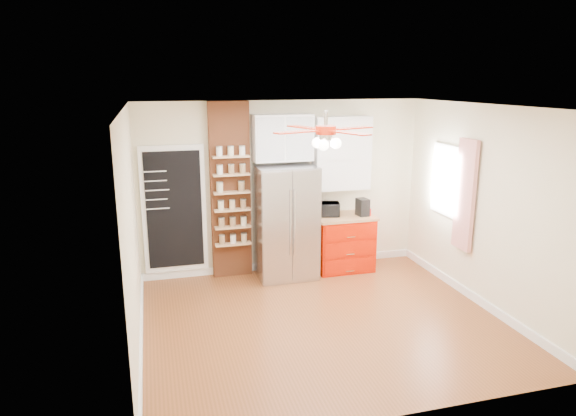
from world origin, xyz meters
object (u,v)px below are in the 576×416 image
object	(u,v)px
coffee_maker	(363,207)
pantry_jar_oats	(220,187)
toaster_oven	(327,209)
fridge	(286,222)
red_cabinet	(343,242)
ceiling_fan	(326,131)
canister_left	(368,212)

from	to	relation	value
coffee_maker	pantry_jar_oats	xyz separation A→B (m)	(-2.23, 0.18, 0.41)
toaster_oven	coffee_maker	distance (m)	0.57
toaster_oven	fridge	bearing A→B (deg)	-156.91
fridge	red_cabinet	bearing A→B (deg)	2.95
fridge	ceiling_fan	distance (m)	2.25
fridge	canister_left	distance (m)	1.34
fridge	ceiling_fan	bearing A→B (deg)	-88.24
coffee_maker	canister_left	distance (m)	0.12
ceiling_fan	pantry_jar_oats	bearing A→B (deg)	119.93
fridge	red_cabinet	distance (m)	1.06
fridge	coffee_maker	size ratio (longest dim) A/B	6.38
toaster_oven	canister_left	xyz separation A→B (m)	(0.64, -0.16, -0.05)
toaster_oven	canister_left	bearing A→B (deg)	-0.25
toaster_oven	pantry_jar_oats	size ratio (longest dim) A/B	2.73
ceiling_fan	coffee_maker	world-z (taller)	ceiling_fan
fridge	coffee_maker	world-z (taller)	fridge
coffee_maker	canister_left	size ratio (longest dim) A/B	2.20
coffee_maker	fridge	bearing A→B (deg)	173.24
ceiling_fan	toaster_oven	bearing A→B (deg)	69.47
red_cabinet	canister_left	xyz separation A→B (m)	(0.37, -0.11, 0.51)
red_cabinet	pantry_jar_oats	xyz separation A→B (m)	(-1.95, 0.11, 0.99)
red_cabinet	pantry_jar_oats	distance (m)	2.19
red_cabinet	toaster_oven	bearing A→B (deg)	167.58
toaster_oven	coffee_maker	size ratio (longest dim) A/B	1.42
coffee_maker	pantry_jar_oats	distance (m)	2.28
ceiling_fan	coffee_maker	distance (m)	2.44
coffee_maker	toaster_oven	bearing A→B (deg)	160.92
coffee_maker	pantry_jar_oats	bearing A→B (deg)	169.68
toaster_oven	canister_left	world-z (taller)	toaster_oven
pantry_jar_oats	fridge	bearing A→B (deg)	-9.05
red_cabinet	canister_left	size ratio (longest dim) A/B	7.54
toaster_oven	pantry_jar_oats	distance (m)	1.74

